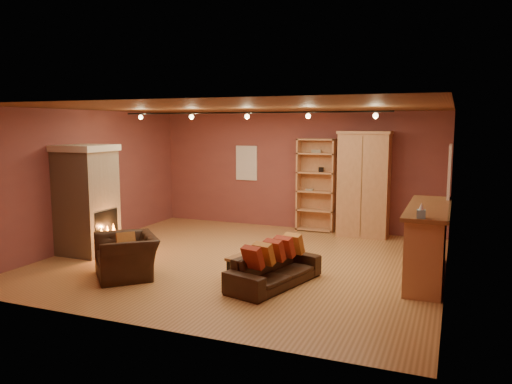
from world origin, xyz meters
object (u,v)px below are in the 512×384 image
at_px(fireplace, 87,200).
at_px(coffee_table, 248,261).
at_px(bookcase, 317,184).
at_px(loveseat, 274,263).
at_px(armoire, 364,184).
at_px(armchair, 126,249).
at_px(bar_counter, 427,242).

height_order(fireplace, coffee_table, fireplace).
xyz_separation_m(bookcase, loveseat, (0.47, -4.23, -0.75)).
distance_m(loveseat, coffee_table, 0.45).
relative_size(armoire, armchair, 1.90).
relative_size(armoire, loveseat, 1.30).
height_order(fireplace, armoire, armoire).
relative_size(fireplace, armchair, 1.71).
xyz_separation_m(armoire, armchair, (-3.09, -4.54, -0.72)).
bearing_deg(bar_counter, armchair, -158.86).
bearing_deg(fireplace, bookcase, 46.23).
bearing_deg(bookcase, bar_counter, -47.87).
bearing_deg(bar_counter, bookcase, 132.13).
relative_size(fireplace, bar_counter, 0.85).
distance_m(armoire, loveseat, 4.19).
distance_m(bookcase, bar_counter, 4.00).
xyz_separation_m(fireplace, loveseat, (4.05, -0.50, -0.70)).
xyz_separation_m(armoire, loveseat, (-0.67, -4.05, -0.82)).
distance_m(bookcase, coffee_table, 4.30).
bearing_deg(armoire, bookcase, 170.77).
bearing_deg(coffee_table, fireplace, 172.12).
bearing_deg(fireplace, coffee_table, -7.88).
bearing_deg(fireplace, armoire, 36.96).
bearing_deg(armchair, armoire, 101.06).
height_order(bookcase, armoire, armoire).
bearing_deg(armchair, bookcase, 112.86).
bearing_deg(armoire, fireplace, -143.04).
bearing_deg(bar_counter, fireplace, -172.79).
distance_m(bookcase, armchair, 5.16).
height_order(bookcase, bar_counter, bookcase).
bearing_deg(armoire, bar_counter, -61.09).
bearing_deg(coffee_table, loveseat, -0.24).
xyz_separation_m(fireplace, bar_counter, (6.24, 0.79, -0.45)).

